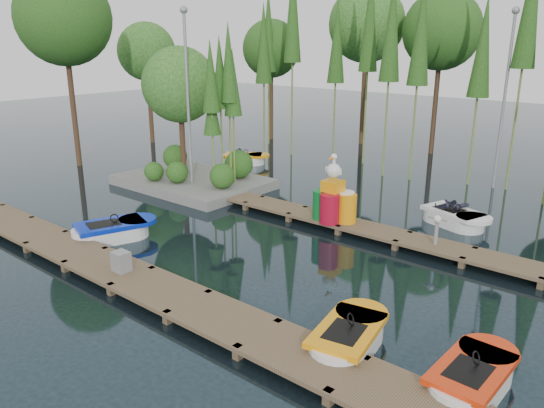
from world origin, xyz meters
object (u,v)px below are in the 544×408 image
Objects in this scene: island at (190,110)px; boat_red at (472,378)px; utility_cabinet at (121,261)px; boat_yellow_far at (244,159)px; yellow_barrel at (347,208)px; boat_blue at (113,232)px; drum_cluster at (332,201)px.

boat_red is at bearing -23.89° from island.
utility_cabinet is (-8.62, -1.37, 0.33)m from boat_red.
boat_yellow_far is (-0.89, 4.24, -2.93)m from island.
boat_red is 4.58× the size of utility_cabinet.
yellow_barrel is at bearing -5.43° from island.
island reaches higher than boat_blue.
boat_red is at bearing -42.30° from yellow_barrel.
drum_cluster is at bearing 142.43° from boat_red.
yellow_barrel reaches higher than utility_cabinet.
drum_cluster is at bearing 67.03° from boat_blue.
boat_red is 8.73m from utility_cabinet.
boat_red is 8.65m from drum_cluster.
boat_yellow_far is at bearing 119.37° from utility_cabinet.
yellow_barrel is at bearing 18.85° from drum_cluster.
island is at bearing -93.99° from boat_yellow_far.
boat_red is 8.39m from yellow_barrel.
boat_yellow_far reaches higher than utility_cabinet.
yellow_barrel is at bearing -44.50° from boat_yellow_far.
boat_yellow_far is (-3.97, 10.41, -0.00)m from boat_blue.
boat_yellow_far reaches higher than boat_red.
drum_cluster reaches higher than boat_yellow_far.
island reaches higher than drum_cluster.
island reaches higher than yellow_barrel.
yellow_barrel is 0.53m from drum_cluster.
island is 2.33× the size of boat_blue.
boat_blue is 1.29× the size of drum_cluster.
drum_cluster is at bearing -161.15° from yellow_barrel.
island is 3.01× the size of drum_cluster.
utility_cabinet is 0.55× the size of yellow_barrel.
island is 2.62× the size of boat_yellow_far.
boat_yellow_far is 1.15× the size of drum_cluster.
boat_blue is 11.43m from boat_red.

